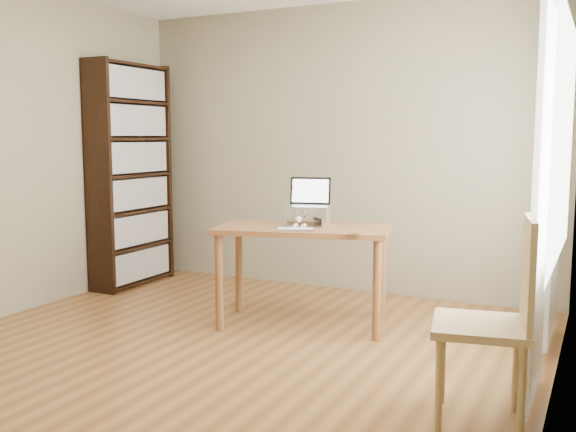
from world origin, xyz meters
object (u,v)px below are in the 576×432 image
Objects in this scene: desk at (303,241)px; keyboard at (295,229)px; bookshelf at (131,175)px; laptop at (310,200)px; cat at (306,216)px; chair at (499,314)px.

keyboard reaches higher than desk.
bookshelf is 2.24m from keyboard.
laptop is 0.13m from cat.
keyboard is at bearing -19.37° from bookshelf.
desk is 0.33m from laptop.
desk is at bearing -91.45° from cat.
laptop is 0.34× the size of chair.
desk is (2.05, -0.52, -0.41)m from bookshelf.
bookshelf is at bearing 139.22° from keyboard.
cat is at bearing 131.96° from chair.
laptop is at bearing 30.98° from cat.
bookshelf is at bearing 154.93° from cat.
laptop reaches higher than cat.
cat is at bearing -11.32° from bookshelf.
bookshelf is at bearing 155.18° from laptop.
cat is at bearing -149.54° from laptop.
chair is at bearing -51.90° from keyboard.
keyboard is at bearing -92.71° from desk.
keyboard is 0.34m from cat.
cat is (2.02, -0.40, -0.24)m from bookshelf.
desk is 0.25m from keyboard.
chair is (1.59, -1.23, -0.25)m from cat.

